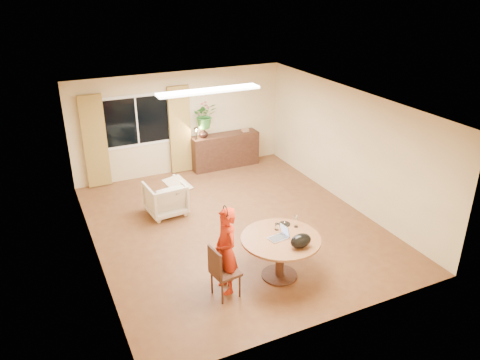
# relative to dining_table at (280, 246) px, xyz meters

# --- Properties ---
(floor) EXTENTS (6.50, 6.50, 0.00)m
(floor) POSITION_rel_dining_table_xyz_m (0.01, 1.94, -0.60)
(floor) COLOR brown
(floor) RESTS_ON ground
(ceiling) EXTENTS (6.50, 6.50, 0.00)m
(ceiling) POSITION_rel_dining_table_xyz_m (0.01, 1.94, 2.00)
(ceiling) COLOR white
(ceiling) RESTS_ON wall_back
(wall_back) EXTENTS (5.50, 0.00, 5.50)m
(wall_back) POSITION_rel_dining_table_xyz_m (0.01, 5.19, 0.70)
(wall_back) COLOR tan
(wall_back) RESTS_ON floor
(wall_left) EXTENTS (0.00, 6.50, 6.50)m
(wall_left) POSITION_rel_dining_table_xyz_m (-2.74, 1.94, 0.70)
(wall_left) COLOR tan
(wall_left) RESTS_ON floor
(wall_right) EXTENTS (0.00, 6.50, 6.50)m
(wall_right) POSITION_rel_dining_table_xyz_m (2.76, 1.94, 0.70)
(wall_right) COLOR tan
(wall_right) RESTS_ON floor
(window) EXTENTS (1.70, 0.03, 1.30)m
(window) POSITION_rel_dining_table_xyz_m (-1.09, 5.17, 0.90)
(window) COLOR white
(window) RESTS_ON wall_back
(curtain_left) EXTENTS (0.55, 0.08, 2.25)m
(curtain_left) POSITION_rel_dining_table_xyz_m (-2.14, 5.09, 0.54)
(curtain_left) COLOR olive
(curtain_left) RESTS_ON wall_back
(curtain_right) EXTENTS (0.55, 0.08, 2.25)m
(curtain_right) POSITION_rel_dining_table_xyz_m (-0.04, 5.09, 0.54)
(curtain_right) COLOR olive
(curtain_right) RESTS_ON wall_back
(ceiling_panel) EXTENTS (2.20, 0.35, 0.05)m
(ceiling_panel) POSITION_rel_dining_table_xyz_m (0.01, 3.14, 1.96)
(ceiling_panel) COLOR white
(ceiling_panel) RESTS_ON ceiling
(dining_table) EXTENTS (1.35, 1.35, 0.77)m
(dining_table) POSITION_rel_dining_table_xyz_m (0.00, 0.00, 0.00)
(dining_table) COLOR brown
(dining_table) RESTS_ON floor
(dining_chair) EXTENTS (0.50, 0.46, 0.92)m
(dining_chair) POSITION_rel_dining_table_xyz_m (-1.05, -0.08, -0.14)
(dining_chair) COLOR black
(dining_chair) RESTS_ON floor
(child) EXTENTS (0.55, 0.37, 1.49)m
(child) POSITION_rel_dining_table_xyz_m (-0.97, 0.06, 0.14)
(child) COLOR #B42A0D
(child) RESTS_ON floor
(laptop) EXTENTS (0.36, 0.26, 0.22)m
(laptop) POSITION_rel_dining_table_xyz_m (-0.06, 0.00, 0.27)
(laptop) COLOR #B7B7BC
(laptop) RESTS_ON dining_table
(tumbler) EXTENTS (0.09, 0.09, 0.11)m
(tumbler) POSITION_rel_dining_table_xyz_m (0.07, 0.26, 0.22)
(tumbler) COLOR white
(tumbler) RESTS_ON dining_table
(wine_glass) EXTENTS (0.09, 0.09, 0.22)m
(wine_glass) POSITION_rel_dining_table_xyz_m (0.42, 0.21, 0.27)
(wine_glass) COLOR white
(wine_glass) RESTS_ON dining_table
(pot_lid) EXTENTS (0.22, 0.22, 0.03)m
(pot_lid) POSITION_rel_dining_table_xyz_m (0.28, 0.36, 0.18)
(pot_lid) COLOR white
(pot_lid) RESTS_ON dining_table
(handbag) EXTENTS (0.41, 0.31, 0.24)m
(handbag) POSITION_rel_dining_table_xyz_m (0.14, -0.39, 0.29)
(handbag) COLOR black
(handbag) RESTS_ON dining_table
(armchair) EXTENTS (0.84, 0.86, 0.73)m
(armchair) POSITION_rel_dining_table_xyz_m (-1.09, 3.04, -0.24)
(armchair) COLOR #BDB496
(armchair) RESTS_ON floor
(throw) EXTENTS (0.60, 0.66, 0.03)m
(throw) POSITION_rel_dining_table_xyz_m (-0.83, 2.98, 0.14)
(throw) COLOR beige
(throw) RESTS_ON armchair
(sideboard) EXTENTS (1.81, 0.44, 0.91)m
(sideboard) POSITION_rel_dining_table_xyz_m (1.14, 4.95, -0.15)
(sideboard) COLOR black
(sideboard) RESTS_ON floor
(vase) EXTENTS (0.28, 0.28, 0.25)m
(vase) POSITION_rel_dining_table_xyz_m (0.54, 4.95, 0.43)
(vase) COLOR black
(vase) RESTS_ON sideboard
(bouquet) EXTENTS (0.68, 0.62, 0.66)m
(bouquet) POSITION_rel_dining_table_xyz_m (0.60, 4.95, 0.88)
(bouquet) COLOR #295D22
(bouquet) RESTS_ON vase
(book_stack) EXTENTS (0.20, 0.16, 0.07)m
(book_stack) POSITION_rel_dining_table_xyz_m (1.74, 4.95, 0.34)
(book_stack) COLOR #885C45
(book_stack) RESTS_ON sideboard
(desk_lamp) EXTENTS (0.15, 0.15, 0.31)m
(desk_lamp) POSITION_rel_dining_table_xyz_m (0.33, 4.90, 0.46)
(desk_lamp) COLOR black
(desk_lamp) RESTS_ON sideboard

